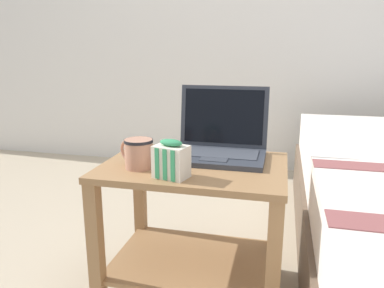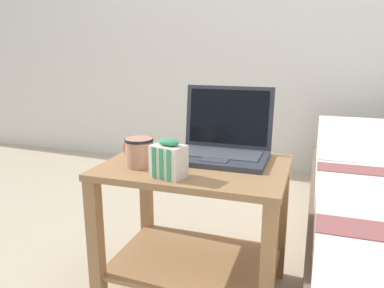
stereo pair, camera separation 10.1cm
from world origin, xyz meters
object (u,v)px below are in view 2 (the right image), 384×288
Objects in this scene: laptop at (222,144)px; cell_phone at (149,150)px; snack_bag at (168,160)px; mug_front_left at (139,151)px.

cell_phone is at bearing -177.46° from laptop.
cell_phone is at bearing 125.67° from snack_bag.
laptop is 2.20× the size of cell_phone.
laptop reaches higher than cell_phone.
snack_bag reaches higher than cell_phone.
mug_front_left is at bearing 153.02° from snack_bag.
laptop is 2.79× the size of snack_bag.
mug_front_left is 0.86× the size of cell_phone.
mug_front_left is at bearing -75.25° from cell_phone.
cell_phone is at bearing 104.75° from mug_front_left.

